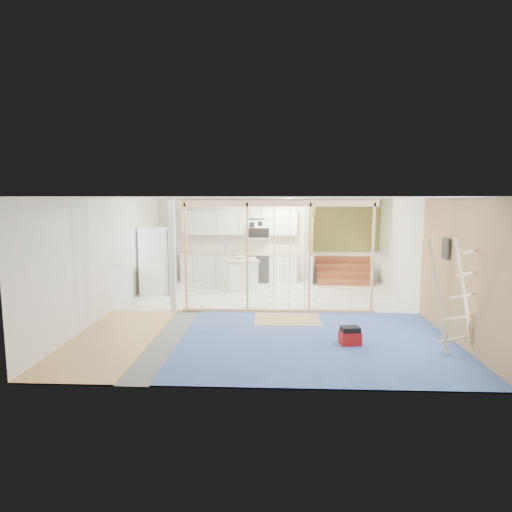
{
  "coord_description": "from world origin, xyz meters",
  "views": [
    {
      "loc": [
        0.22,
        -9.53,
        2.55
      ],
      "look_at": [
        -0.23,
        0.6,
        1.22
      ],
      "focal_mm": 30.0,
      "sensor_mm": 36.0,
      "label": 1
    }
  ],
  "objects_px": {
    "island": "(242,275)",
    "ladder": "(455,296)",
    "fridge": "(155,261)",
    "toolbox": "(350,336)"
  },
  "relations": [
    {
      "from": "toolbox",
      "to": "ladder",
      "type": "relative_size",
      "value": 0.2
    },
    {
      "from": "ladder",
      "to": "fridge",
      "type": "bearing_deg",
      "value": 145.36
    },
    {
      "from": "toolbox",
      "to": "ladder",
      "type": "xyz_separation_m",
      "value": [
        1.6,
        -0.42,
        0.83
      ]
    },
    {
      "from": "fridge",
      "to": "ladder",
      "type": "xyz_separation_m",
      "value": [
        6.2,
        -4.43,
        0.09
      ]
    },
    {
      "from": "ladder",
      "to": "island",
      "type": "bearing_deg",
      "value": 128.37
    },
    {
      "from": "fridge",
      "to": "ladder",
      "type": "relative_size",
      "value": 0.93
    },
    {
      "from": "toolbox",
      "to": "ladder",
      "type": "bearing_deg",
      "value": -23.71
    },
    {
      "from": "fridge",
      "to": "toolbox",
      "type": "bearing_deg",
      "value": -53.76
    },
    {
      "from": "island",
      "to": "ladder",
      "type": "relative_size",
      "value": 0.56
    },
    {
      "from": "island",
      "to": "ladder",
      "type": "height_order",
      "value": "ladder"
    }
  ]
}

